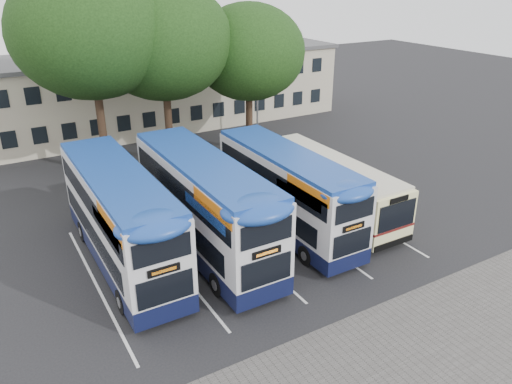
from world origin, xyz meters
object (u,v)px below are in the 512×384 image
object	(u,v)px
tree_right	(249,52)
bus_dd_right	(287,188)
tree_left	(90,31)
tree_mid	(163,40)
bus_dd_left	(120,214)
bus_dd_mid	(204,202)
lamp_post	(258,72)
bus_single	(328,182)

from	to	relation	value
tree_right	bus_dd_right	xyz separation A→B (m)	(-4.58, -11.83, -4.80)
tree_left	tree_mid	size ratio (longest dim) A/B	1.08
tree_mid	bus_dd_left	xyz separation A→B (m)	(-6.71, -11.34, -5.77)
tree_left	bus_dd_mid	distance (m)	13.79
lamp_post	tree_left	xyz separation A→B (m)	(-12.87, -2.40, 3.95)
bus_dd_left	bus_single	size ratio (longest dim) A/B	1.06
tree_mid	bus_dd_right	distance (m)	13.74
bus_dd_left	bus_dd_right	xyz separation A→B (m)	(8.15, -0.98, -0.15)
tree_mid	bus_single	xyz separation A→B (m)	(4.59, -11.66, -6.52)
tree_left	bus_dd_left	world-z (taller)	tree_left
lamp_post	tree_mid	distance (m)	9.29
tree_right	bus_single	world-z (taller)	tree_right
bus_dd_mid	bus_single	size ratio (longest dim) A/B	1.08
tree_left	bus_dd_left	xyz separation A→B (m)	(-2.25, -11.30, -6.56)
bus_dd_left	bus_dd_right	bearing A→B (deg)	-6.88
lamp_post	bus_dd_left	xyz separation A→B (m)	(-15.12, -13.70, -2.61)
lamp_post	bus_dd_right	bearing A→B (deg)	-115.39
tree_right	bus_single	distance (m)	12.50
lamp_post	tree_right	xyz separation A→B (m)	(-2.39, -2.85, 2.04)
tree_mid	bus_dd_mid	xyz separation A→B (m)	(-2.98, -12.10, -5.72)
bus_dd_right	tree_mid	bearing A→B (deg)	96.67
bus_dd_mid	tree_left	bearing A→B (deg)	96.98
lamp_post	tree_mid	xyz separation A→B (m)	(-8.41, -2.36, 3.16)
tree_mid	bus_dd_left	distance (m)	14.38
bus_single	tree_mid	bearing A→B (deg)	111.50
bus_dd_left	tree_left	bearing A→B (deg)	78.72
tree_mid	bus_single	size ratio (longest dim) A/B	1.18
tree_left	tree_mid	bearing A→B (deg)	0.48
tree_right	bus_single	xyz separation A→B (m)	(-1.43, -11.18, -5.40)
lamp_post	bus_dd_right	distance (m)	16.48
lamp_post	tree_right	world-z (taller)	tree_right
bus_dd_right	bus_single	size ratio (longest dim) A/B	0.99
tree_left	bus_dd_mid	xyz separation A→B (m)	(1.48, -12.06, -6.51)
lamp_post	bus_dd_right	world-z (taller)	lamp_post
bus_dd_mid	lamp_post	bearing A→B (deg)	51.77
tree_left	bus_dd_left	bearing A→B (deg)	-101.28
bus_dd_mid	bus_dd_right	xyz separation A→B (m)	(4.42, -0.22, -0.20)
bus_dd_left	tree_mid	bearing A→B (deg)	59.37
tree_mid	tree_right	bearing A→B (deg)	-4.63
bus_dd_left	bus_dd_right	size ratio (longest dim) A/B	1.06
bus_dd_left	bus_dd_mid	world-z (taller)	bus_dd_mid
tree_right	bus_dd_right	distance (m)	13.57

